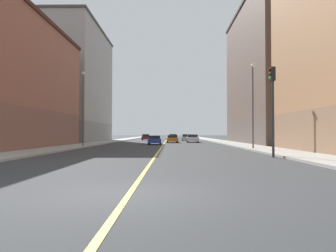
{
  "coord_description": "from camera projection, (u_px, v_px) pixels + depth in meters",
  "views": [
    {
      "loc": [
        1.08,
        -8.07,
        1.58
      ],
      "look_at": [
        0.56,
        41.37,
        2.68
      ],
      "focal_mm": 33.24,
      "sensor_mm": 36.0,
      "label": 1
    }
  ],
  "objects": [
    {
      "name": "sidewalk_left",
      "position": [
        219.0,
        141.0,
        56.93
      ],
      "size": [
        3.47,
        168.0,
        0.15
      ],
      "primitive_type": "cube",
      "color": "#9E9B93",
      "rests_on": "ground"
    },
    {
      "name": "car_white",
      "position": [
        192.0,
        138.0,
        51.97
      ],
      "size": [
        1.9,
        4.25,
        1.32
      ],
      "color": "white",
      "rests_on": "ground"
    },
    {
      "name": "car_blue",
      "position": [
        155.0,
        140.0,
        42.89
      ],
      "size": [
        1.85,
        4.05,
        1.22
      ],
      "color": "#23389E",
      "rests_on": "ground"
    },
    {
      "name": "building_left_mid",
      "position": [
        278.0,
        74.0,
        46.38
      ],
      "size": [
        11.32,
        24.17,
        20.74
      ],
      "color": "brown",
      "rests_on": "ground"
    },
    {
      "name": "sidewalk_right",
      "position": [
        112.0,
        141.0,
        57.14
      ],
      "size": [
        3.47,
        168.0,
        0.15
      ],
      "primitive_type": "cube",
      "color": "#9E9B93",
      "rests_on": "ground"
    },
    {
      "name": "street_lamp_left_near",
      "position": [
        253.0,
        98.0,
        28.89
      ],
      "size": [
        0.36,
        0.36,
        7.89
      ],
      "color": "#4C4C51",
      "rests_on": "ground"
    },
    {
      "name": "ground_plane",
      "position": [
        130.0,
        194.0,
        8.05
      ],
      "size": [
        400.0,
        400.0,
        0.0
      ],
      "primitive_type": "plane",
      "color": "#333537",
      "rests_on": "ground"
    },
    {
      "name": "street_lamp_right_near",
      "position": [
        83.0,
        101.0,
        34.34
      ],
      "size": [
        0.36,
        0.36,
        8.25
      ],
      "color": "#4C4C51",
      "rests_on": "ground"
    },
    {
      "name": "building_right_midblock",
      "position": [
        70.0,
        85.0,
        55.79
      ],
      "size": [
        11.32,
        21.35,
        20.34
      ],
      "color": "gray",
      "rests_on": "ground"
    },
    {
      "name": "car_maroon",
      "position": [
        146.0,
        137.0,
        69.33
      ],
      "size": [
        1.87,
        4.45,
        1.29
      ],
      "color": "maroon",
      "rests_on": "ground"
    },
    {
      "name": "car_orange",
      "position": [
        172.0,
        139.0,
        50.53
      ],
      "size": [
        1.93,
        4.18,
        1.23
      ],
      "color": "orange",
      "rests_on": "ground"
    },
    {
      "name": "traffic_light_left_near",
      "position": [
        273.0,
        99.0,
        20.14
      ],
      "size": [
        0.4,
        0.32,
        5.87
      ],
      "color": "#2D2D2D",
      "rests_on": "ground"
    },
    {
      "name": "car_silver",
      "position": [
        186.0,
        137.0,
        64.23
      ],
      "size": [
        1.94,
        4.42,
        1.31
      ],
      "color": "silver",
      "rests_on": "ground"
    },
    {
      "name": "car_black",
      "position": [
        173.0,
        137.0,
        69.07
      ],
      "size": [
        1.93,
        4.64,
        1.31
      ],
      "color": "black",
      "rests_on": "ground"
    },
    {
      "name": "lane_center_stripe",
      "position": [
        165.0,
        141.0,
        57.03
      ],
      "size": [
        0.16,
        154.0,
        0.01
      ],
      "primitive_type": "cube",
      "color": "#E5D14C",
      "rests_on": "ground"
    }
  ]
}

